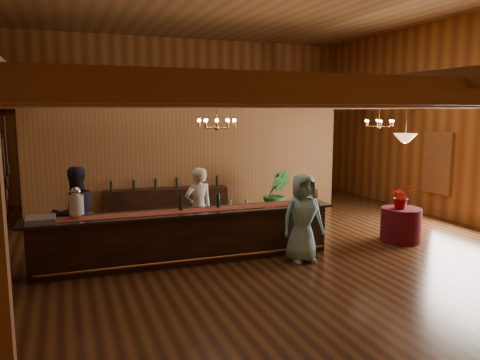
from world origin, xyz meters
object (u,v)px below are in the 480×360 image
object	(u,v)px
beverage_dispenser	(76,203)
staff_second	(76,215)
bartender	(198,208)
raffle_drum	(310,195)
chandelier_left	(217,123)
backbar_shelf	(167,205)
guest	(303,218)
floor_plant	(277,194)
round_table	(401,225)
tasting_bar	(187,236)
chandelier_right	(379,123)
pendant_lamp	(405,138)

from	to	relation	value
beverage_dispenser	staff_second	bearing A→B (deg)	90.84
bartender	raffle_drum	bearing A→B (deg)	144.64
chandelier_left	raffle_drum	bearing A→B (deg)	-14.34
raffle_drum	chandelier_left	world-z (taller)	chandelier_left
bartender	staff_second	bearing A→B (deg)	-10.20
beverage_dispenser	chandelier_left	xyz separation A→B (m)	(2.82, 0.27, 1.44)
backbar_shelf	chandelier_left	world-z (taller)	chandelier_left
guest	floor_plant	bearing A→B (deg)	75.03
round_table	guest	bearing A→B (deg)	-170.53
raffle_drum	tasting_bar	bearing A→B (deg)	177.43
tasting_bar	chandelier_right	size ratio (longest dim) A/B	7.74
round_table	chandelier_left	bearing A→B (deg)	170.38
backbar_shelf	guest	bearing A→B (deg)	-58.82
beverage_dispenser	raffle_drum	world-z (taller)	beverage_dispenser
beverage_dispenser	floor_plant	distance (m)	6.13
chandelier_left	staff_second	xyz separation A→B (m)	(-2.83, 0.42, -1.80)
beverage_dispenser	pendant_lamp	world-z (taller)	pendant_lamp
round_table	chandelier_right	size ratio (longest dim) A/B	1.14
chandelier_left	floor_plant	xyz separation A→B (m)	(2.59, 2.54, -2.06)
chandelier_left	floor_plant	distance (m)	4.18
backbar_shelf	round_table	world-z (taller)	backbar_shelf
beverage_dispenser	backbar_shelf	size ratio (longest dim) A/B	0.18
beverage_dispenser	chandelier_left	distance (m)	3.18
round_table	chandelier_left	world-z (taller)	chandelier_left
backbar_shelf	floor_plant	distance (m)	3.09
beverage_dispenser	raffle_drum	size ratio (longest dim) A/B	1.76
chandelier_right	pendant_lamp	size ratio (longest dim) A/B	0.89
raffle_drum	backbar_shelf	world-z (taller)	raffle_drum
staff_second	tasting_bar	bearing A→B (deg)	141.66
tasting_bar	round_table	size ratio (longest dim) A/B	6.80
backbar_shelf	pendant_lamp	bearing A→B (deg)	-31.43
round_table	chandelier_right	xyz separation A→B (m)	(0.92, 2.17, 2.29)
beverage_dispenser	staff_second	distance (m)	0.78
raffle_drum	round_table	world-z (taller)	raffle_drum
beverage_dispenser	guest	size ratio (longest dim) A/B	0.34
pendant_lamp	bartender	xyz separation A→B (m)	(-4.51, 1.20, -1.51)
staff_second	guest	distance (m)	4.53
pendant_lamp	staff_second	distance (m)	7.29
chandelier_left	pendant_lamp	bearing A→B (deg)	-9.62
tasting_bar	guest	size ratio (longest dim) A/B	3.48
beverage_dispenser	bartender	world-z (taller)	bartender
chandelier_right	pendant_lamp	bearing A→B (deg)	-113.07
pendant_lamp	staff_second	bearing A→B (deg)	170.82
raffle_drum	chandelier_left	size ratio (longest dim) A/B	0.43
tasting_bar	beverage_dispenser	bearing A→B (deg)	178.60
backbar_shelf	chandelier_left	distance (m)	3.93
chandelier_left	chandelier_right	xyz separation A→B (m)	(5.15, 1.45, -0.08)
raffle_drum	chandelier_right	xyz separation A→B (m)	(3.21, 1.95, 1.47)
tasting_bar	bartender	xyz separation A→B (m)	(0.48, 0.86, 0.37)
round_table	bartender	distance (m)	4.69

